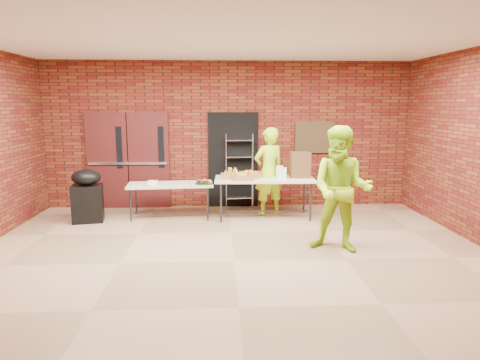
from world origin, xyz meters
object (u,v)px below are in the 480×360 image
at_px(wire_rack, 239,171).
at_px(volunteer_man, 341,189).
at_px(table_right, 264,181).
at_px(volunteer_woman, 269,172).
at_px(coffee_dispenser, 300,165).
at_px(covered_grill, 87,196).
at_px(table_left, 170,187).

bearing_deg(wire_rack, volunteer_man, -68.42).
height_order(table_right, volunteer_woman, volunteer_woman).
relative_size(coffee_dispenser, volunteer_woman, 0.28).
relative_size(table_right, coffee_dispenser, 3.89).
bearing_deg(volunteer_woman, covered_grill, -17.76).
distance_m(table_right, coffee_dispenser, 0.80).
distance_m(table_left, table_right, 1.90).
height_order(wire_rack, coffee_dispenser, wire_rack).
distance_m(wire_rack, volunteer_woman, 0.87).
distance_m(table_right, volunteer_woman, 0.30).
height_order(volunteer_woman, volunteer_man, volunteer_man).
bearing_deg(volunteer_man, covered_grill, -178.92).
bearing_deg(coffee_dispenser, table_right, -173.56).
xyz_separation_m(table_left, volunteer_woman, (2.00, 0.12, 0.27)).
bearing_deg(covered_grill, table_right, -8.07).
bearing_deg(covered_grill, coffee_dispenser, -7.32).
distance_m(wire_rack, table_right, 0.99).
bearing_deg(volunteer_woman, table_left, -19.71).
relative_size(table_right, covered_grill, 1.94).
bearing_deg(wire_rack, table_left, -156.29).
xyz_separation_m(wire_rack, covered_grill, (-3.02, -0.99, -0.30)).
xyz_separation_m(table_left, coffee_dispenser, (2.61, -0.02, 0.43)).
bearing_deg(volunteer_woman, coffee_dispenser, 143.90).
bearing_deg(table_right, volunteer_woman, 65.21).
height_order(table_left, volunteer_woman, volunteer_woman).
height_order(wire_rack, table_left, wire_rack).
bearing_deg(coffee_dispenser, volunteer_man, -83.25).
bearing_deg(volunteer_woman, volunteer_man, 87.65).
bearing_deg(wire_rack, volunteer_woman, -53.24).
xyz_separation_m(table_left, table_right, (1.89, -0.10, 0.11)).
bearing_deg(volunteer_man, wire_rack, 140.59).
relative_size(table_left, volunteer_man, 0.89).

